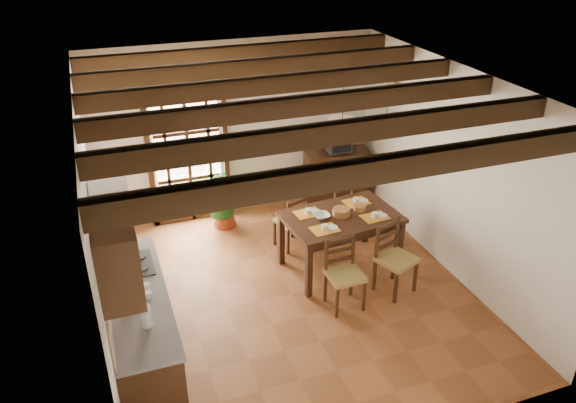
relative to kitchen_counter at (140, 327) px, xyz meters
name	(u,v)px	position (x,y,z in m)	size (l,w,h in m)	color
ground_plane	(291,294)	(1.96, 0.60, -0.47)	(5.00, 5.00, 0.00)	brown
room_shell	(292,167)	(1.96, 0.60, 1.34)	(4.52, 5.02, 2.81)	silver
ceiling_beams	(292,94)	(1.96, 0.60, 2.22)	(4.50, 4.34, 0.20)	black
french_door	(188,151)	(1.16, 3.05, 0.70)	(1.26, 0.11, 2.32)	white
kitchen_counter	(140,327)	(0.00, 0.00, 0.00)	(0.64, 2.25, 1.38)	#351F10
upper_cabinet	(116,256)	(-0.12, -0.70, 1.38)	(0.35, 0.80, 0.70)	#351F10
range_hood	(110,203)	(-0.09, 0.55, 1.26)	(0.38, 0.60, 0.54)	white
counter_items	(134,286)	(0.00, 0.09, 0.49)	(0.50, 1.43, 0.25)	black
dining_table	(341,222)	(2.80, 0.97, 0.25)	(1.60, 1.11, 0.82)	#321A10
chair_near_left	(344,286)	(2.50, 0.16, -0.18)	(0.44, 0.42, 0.93)	#A28845
chair_near_right	(394,270)	(3.25, 0.23, -0.17)	(0.57, 0.56, 0.97)	#A28845
chair_far_left	(291,230)	(2.36, 1.71, -0.21)	(0.49, 0.48, 0.86)	#A28845
chair_far_right	(336,219)	(3.11, 1.78, -0.20)	(0.50, 0.49, 0.87)	#A28845
table_setting	(341,208)	(2.80, 0.97, 0.46)	(1.11, 0.74, 0.10)	orange
table_bowl	(321,216)	(2.53, 1.00, 0.38)	(0.22, 0.22, 0.05)	white
sideboard	(336,177)	(3.58, 2.83, -0.02)	(1.07, 0.48, 0.91)	#351F10
crt_tv	(338,141)	(3.58, 2.82, 0.62)	(0.40, 0.37, 0.33)	black
fuse_box	(326,99)	(3.46, 3.08, 1.28)	(0.25, 0.03, 0.32)	white
plant_pot	(225,219)	(1.58, 2.65, -0.36)	(0.36, 0.36, 0.22)	maroon
potted_plant	(223,193)	(1.58, 2.65, 0.10)	(1.92, 1.64, 2.14)	#144C19
wall_shelf	(386,126)	(4.10, 2.20, 1.04)	(0.20, 0.42, 0.20)	#351F10
shelf_vase	(387,117)	(4.10, 2.20, 1.18)	(0.15, 0.15, 0.15)	#B2BFB2
shelf_flowers	(388,104)	(4.10, 2.20, 1.38)	(0.14, 0.14, 0.36)	orange
framed_picture	(394,91)	(4.18, 2.20, 1.58)	(0.03, 0.32, 0.32)	brown
pendant_lamp	(342,124)	(2.80, 1.07, 1.60)	(0.36, 0.36, 0.84)	black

